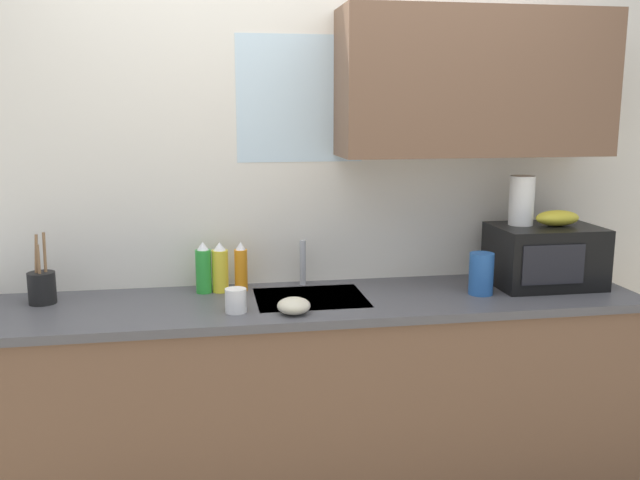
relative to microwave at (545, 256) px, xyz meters
The scene contains 13 objects.
kitchen_wall_assembly 0.98m from the microwave, 163.75° to the left, with size 3.50×0.42×2.50m.
counter_unit 1.18m from the microwave, behind, with size 2.73×0.63×0.90m.
sink_faucet 1.09m from the microwave, 169.83° to the left, with size 0.03×0.03×0.21m, color #B2B5BA.
microwave is the anchor object (origin of this frame).
banana_bunch 0.18m from the microwave, ahead, with size 0.20×0.11×0.07m, color gold.
paper_towel_roll 0.27m from the microwave, 152.62° to the left, with size 0.11×0.11×0.22m, color white.
dish_soap_bottle_orange 1.36m from the microwave, behind, with size 0.06×0.06×0.22m.
dish_soap_bottle_yellow 1.44m from the microwave, behind, with size 0.07×0.07×0.22m.
dish_soap_bottle_green 1.52m from the microwave, behind, with size 0.07×0.07×0.22m.
cereal_canister 0.36m from the microwave, 163.83° to the right, with size 0.10×0.10×0.18m, color #2659A5.
mug_white 1.40m from the microwave, behind, with size 0.08×0.08×0.10m, color white.
utensil_crock 2.16m from the microwave, behind, with size 0.11×0.11×0.29m.
small_bowl 1.20m from the microwave, 167.99° to the right, with size 0.13×0.13×0.07m, color beige.
Camera 1 is at (-0.47, -2.75, 1.69)m, focal length 38.66 mm.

